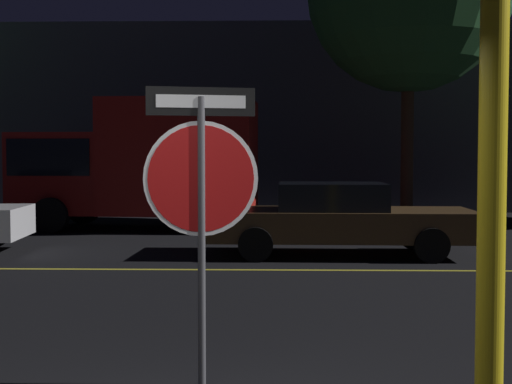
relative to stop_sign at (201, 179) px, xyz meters
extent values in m
cube|color=gold|center=(0.10, 5.73, -1.63)|extent=(39.66, 0.12, 0.01)
cylinder|color=#4C4C51|center=(0.00, 0.00, -0.50)|extent=(0.06, 0.06, 2.27)
cylinder|color=white|center=(0.00, 0.00, 0.00)|extent=(0.88, 0.21, 0.90)
cylinder|color=#B71414|center=(0.00, 0.00, 0.00)|extent=(0.81, 0.20, 0.83)
cube|color=black|center=(0.00, 0.00, 0.60)|extent=(0.83, 0.21, 0.22)
cube|color=white|center=(0.00, 0.00, 0.60)|extent=(0.68, 0.18, 0.10)
cylinder|color=yellow|center=(1.83, -1.35, 0.10)|extent=(0.16, 0.16, 3.46)
cube|color=brown|center=(1.75, 7.48, -1.06)|extent=(4.84, 1.99, 0.54)
cube|color=black|center=(1.60, 7.48, -0.55)|extent=(1.95, 1.66, 0.48)
cylinder|color=black|center=(3.26, 8.35, -1.33)|extent=(0.60, 0.21, 0.60)
cylinder|color=black|center=(3.22, 6.54, -1.33)|extent=(0.60, 0.21, 0.60)
cylinder|color=black|center=(0.28, 8.42, -1.33)|extent=(0.60, 0.21, 0.60)
cylinder|color=black|center=(0.24, 6.60, -1.33)|extent=(0.60, 0.21, 0.60)
sphere|color=#F4EFCC|center=(4.19, 8.01, -1.03)|extent=(0.14, 0.14, 0.14)
sphere|color=#F4EFCC|center=(4.17, 6.84, -1.03)|extent=(0.14, 0.14, 0.14)
cube|color=maroon|center=(-4.68, 12.20, -0.24)|extent=(2.36, 2.43, 1.98)
cube|color=black|center=(-4.68, 12.20, 0.15)|extent=(2.14, 2.47, 0.87)
cube|color=maroon|center=(-1.76, 12.03, 0.17)|extent=(3.77, 2.66, 2.79)
cylinder|color=black|center=(-4.70, 11.03, -1.21)|extent=(0.86, 0.33, 0.84)
cylinder|color=black|center=(-4.55, 13.37, -1.21)|extent=(0.86, 0.33, 0.84)
cylinder|color=black|center=(-1.19, 10.82, -1.21)|extent=(0.86, 0.33, 0.84)
cylinder|color=black|center=(-1.05, 13.16, -1.21)|extent=(0.86, 0.33, 0.84)
cylinder|color=#422D1E|center=(3.97, 12.96, 0.46)|extent=(0.32, 0.32, 4.17)
cube|color=#4C4C56|center=(2.34, 19.26, 1.45)|extent=(32.73, 3.46, 6.15)
camera|label=1|loc=(0.57, -5.50, 0.18)|focal=50.00mm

